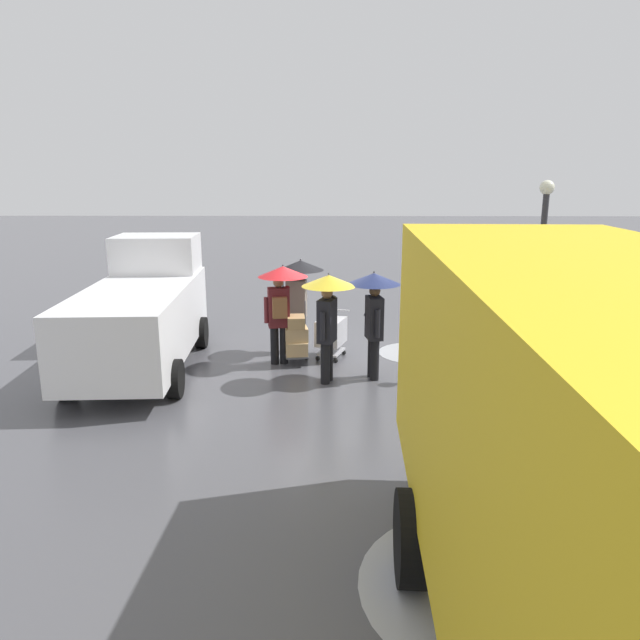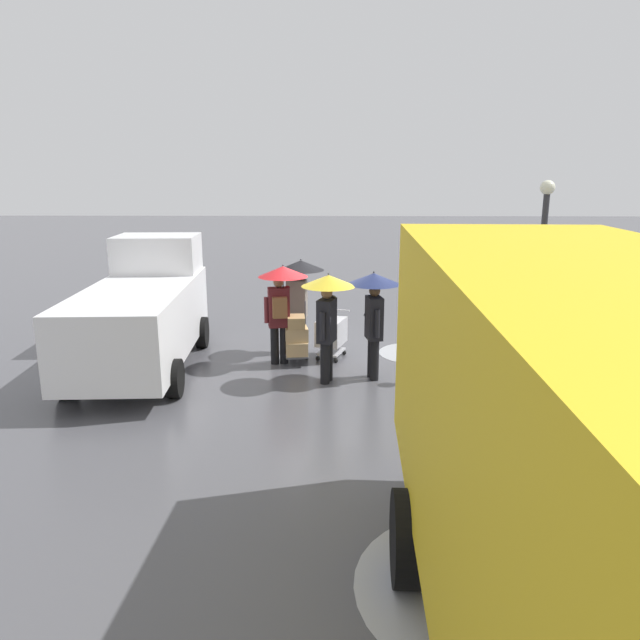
% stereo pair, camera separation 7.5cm
% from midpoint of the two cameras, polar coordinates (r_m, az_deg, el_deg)
% --- Properties ---
extents(ground_plane, '(90.00, 90.00, 0.00)m').
position_cam_midpoint_polar(ground_plane, '(13.31, 1.91, -3.45)').
color(ground_plane, '#4C4C51').
extents(slush_patch_near_cluster, '(1.67, 1.67, 0.01)m').
position_cam_midpoint_polar(slush_patch_near_cluster, '(13.67, 9.35, -3.15)').
color(slush_patch_near_cluster, '#999BA0').
rests_on(slush_patch_near_cluster, ground).
extents(slush_patch_under_van, '(2.67, 2.67, 0.01)m').
position_cam_midpoint_polar(slush_patch_under_van, '(6.61, 16.36, -23.66)').
color(slush_patch_under_van, '#ADAFB5').
rests_on(slush_patch_under_van, ground).
extents(cargo_van_parked_right, '(2.43, 5.45, 2.60)m').
position_cam_midpoint_polar(cargo_van_parked_right, '(12.86, -16.56, 0.78)').
color(cargo_van_parked_right, white).
rests_on(cargo_van_parked_right, ground).
extents(box_truck_background, '(2.91, 8.33, 3.38)m').
position_cam_midpoint_polar(box_truck_background, '(4.45, 27.85, -15.09)').
color(box_truck_background, yellow).
rests_on(box_truck_background, ground).
extents(shopping_cart_vendor, '(0.78, 0.95, 1.02)m').
position_cam_midpoint_polar(shopping_cart_vendor, '(13.01, 1.26, -1.26)').
color(shopping_cart_vendor, '#B2B2B7').
rests_on(shopping_cart_vendor, ground).
extents(hand_dolly_boxes, '(0.59, 0.76, 1.32)m').
position_cam_midpoint_polar(hand_dolly_boxes, '(12.59, -2.12, -1.70)').
color(hand_dolly_boxes, '#515156').
rests_on(hand_dolly_boxes, ground).
extents(pedestrian_pink_side, '(1.04, 1.04, 2.15)m').
position_cam_midpoint_polar(pedestrian_pink_side, '(11.55, 5.40, 1.92)').
color(pedestrian_pink_side, black).
rests_on(pedestrian_pink_side, ground).
extents(pedestrian_black_side, '(1.04, 1.04, 2.15)m').
position_cam_midpoint_polar(pedestrian_black_side, '(12.40, -3.60, 2.72)').
color(pedestrian_black_side, black).
rests_on(pedestrian_black_side, ground).
extents(pedestrian_white_side, '(1.04, 1.04, 2.15)m').
position_cam_midpoint_polar(pedestrian_white_side, '(11.29, 0.93, 1.70)').
color(pedestrian_white_side, black).
rests_on(pedestrian_white_side, ground).
extents(pedestrian_far_side, '(1.04, 1.04, 2.15)m').
position_cam_midpoint_polar(pedestrian_far_side, '(13.25, -1.86, 3.53)').
color(pedestrian_far_side, black).
rests_on(pedestrian_far_side, ground).
extents(street_lamp, '(0.28, 0.28, 3.86)m').
position_cam_midpoint_polar(street_lamp, '(12.47, 20.72, 5.64)').
color(street_lamp, '#2D2D33').
rests_on(street_lamp, ground).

